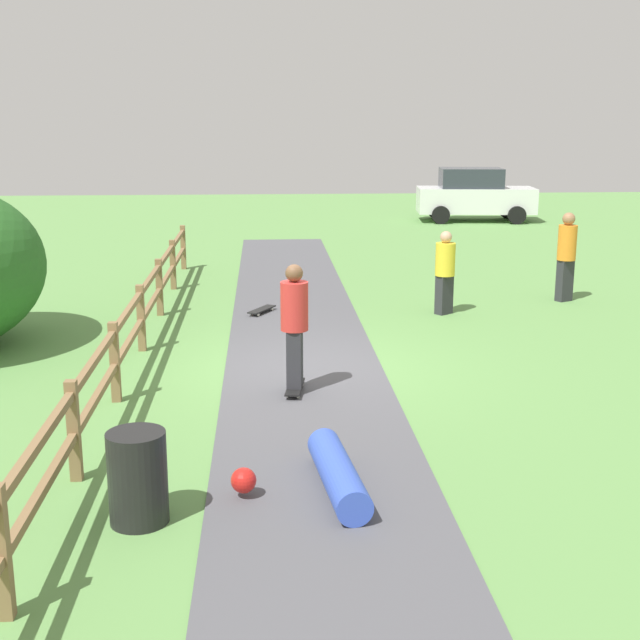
{
  "coord_description": "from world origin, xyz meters",
  "views": [
    {
      "loc": [
        -0.58,
        -12.44,
        3.76
      ],
      "look_at": [
        0.18,
        -0.92,
        1.0
      ],
      "focal_mm": 47.99,
      "sensor_mm": 36.0,
      "label": 1
    }
  ],
  "objects_px": {
    "skater_riding": "(294,322)",
    "skater_fallen": "(331,474)",
    "bystander_yellow": "(445,269)",
    "skateboard_loose": "(262,309)",
    "bystander_orange": "(567,252)",
    "trash_bin": "(138,478)",
    "parked_car_white": "(474,195)"
  },
  "relations": [
    {
      "from": "skater_riding",
      "to": "skater_fallen",
      "type": "xyz_separation_m",
      "value": [
        0.25,
        -3.25,
        -0.82
      ]
    },
    {
      "from": "bystander_yellow",
      "to": "skateboard_loose",
      "type": "bearing_deg",
      "value": 176.41
    },
    {
      "from": "skater_riding",
      "to": "bystander_orange",
      "type": "relative_size",
      "value": 0.98
    },
    {
      "from": "skater_riding",
      "to": "skater_fallen",
      "type": "relative_size",
      "value": 1.04
    },
    {
      "from": "skater_riding",
      "to": "bystander_yellow",
      "type": "height_order",
      "value": "skater_riding"
    },
    {
      "from": "trash_bin",
      "to": "skater_riding",
      "type": "relative_size",
      "value": 0.5
    },
    {
      "from": "trash_bin",
      "to": "bystander_orange",
      "type": "bearing_deg",
      "value": 51.9
    },
    {
      "from": "bystander_orange",
      "to": "bystander_yellow",
      "type": "distance_m",
      "value": 2.93
    },
    {
      "from": "skater_fallen",
      "to": "parked_car_white",
      "type": "bearing_deg",
      "value": 72.83
    },
    {
      "from": "parked_car_white",
      "to": "trash_bin",
      "type": "bearing_deg",
      "value": -110.92
    },
    {
      "from": "bystander_orange",
      "to": "bystander_yellow",
      "type": "xyz_separation_m",
      "value": [
        -2.75,
        -1.02,
        -0.14
      ]
    },
    {
      "from": "trash_bin",
      "to": "skater_fallen",
      "type": "distance_m",
      "value": 1.96
    },
    {
      "from": "trash_bin",
      "to": "parked_car_white",
      "type": "distance_m",
      "value": 24.98
    },
    {
      "from": "bystander_orange",
      "to": "skateboard_loose",
      "type": "bearing_deg",
      "value": -172.8
    },
    {
      "from": "bystander_orange",
      "to": "bystander_yellow",
      "type": "relative_size",
      "value": 1.14
    },
    {
      "from": "bystander_yellow",
      "to": "trash_bin",
      "type": "bearing_deg",
      "value": -118.99
    },
    {
      "from": "skater_fallen",
      "to": "bystander_yellow",
      "type": "distance_m",
      "value": 8.48
    },
    {
      "from": "bystander_orange",
      "to": "parked_car_white",
      "type": "bearing_deg",
      "value": 83.95
    },
    {
      "from": "trash_bin",
      "to": "skateboard_loose",
      "type": "distance_m",
      "value": 8.79
    },
    {
      "from": "skater_fallen",
      "to": "bystander_orange",
      "type": "distance_m",
      "value": 10.6
    },
    {
      "from": "trash_bin",
      "to": "skateboard_loose",
      "type": "height_order",
      "value": "trash_bin"
    },
    {
      "from": "bystander_yellow",
      "to": "parked_car_white",
      "type": "height_order",
      "value": "parked_car_white"
    },
    {
      "from": "skateboard_loose",
      "to": "skater_fallen",
      "type": "bearing_deg",
      "value": -85.07
    },
    {
      "from": "skateboard_loose",
      "to": "parked_car_white",
      "type": "xyz_separation_m",
      "value": [
        7.75,
        14.62,
        0.87
      ]
    },
    {
      "from": "skateboard_loose",
      "to": "trash_bin",
      "type": "bearing_deg",
      "value": -97.6
    },
    {
      "from": "bystander_yellow",
      "to": "bystander_orange",
      "type": "bearing_deg",
      "value": 20.3
    },
    {
      "from": "skater_riding",
      "to": "skateboard_loose",
      "type": "bearing_deg",
      "value": 95.32
    },
    {
      "from": "trash_bin",
      "to": "skater_fallen",
      "type": "bearing_deg",
      "value": 15.72
    },
    {
      "from": "skateboard_loose",
      "to": "bystander_yellow",
      "type": "height_order",
      "value": "bystander_yellow"
    },
    {
      "from": "bystander_yellow",
      "to": "parked_car_white",
      "type": "distance_m",
      "value": 15.43
    },
    {
      "from": "bystander_yellow",
      "to": "skater_fallen",
      "type": "bearing_deg",
      "value": -109.59
    },
    {
      "from": "trash_bin",
      "to": "bystander_orange",
      "type": "distance_m",
      "value": 12.09
    }
  ]
}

